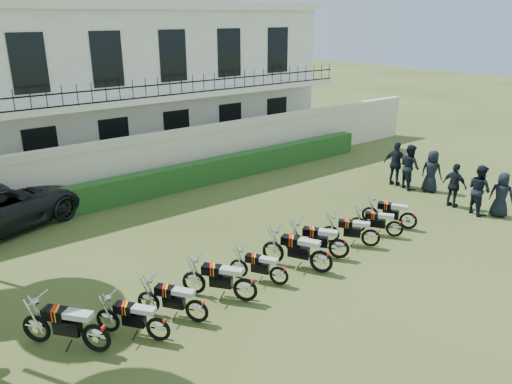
# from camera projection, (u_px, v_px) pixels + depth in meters

# --- Properties ---
(ground) EXTENTS (100.00, 100.00, 0.00)m
(ground) POSITION_uv_depth(u_px,v_px,m) (299.00, 251.00, 15.21)
(ground) COLOR #36441B
(ground) RESTS_ON ground
(perimeter_wall) EXTENTS (30.00, 0.35, 2.30)m
(perimeter_wall) POSITION_uv_depth(u_px,v_px,m) (170.00, 158.00, 20.77)
(perimeter_wall) COLOR beige
(perimeter_wall) RESTS_ON ground
(hedge) EXTENTS (18.00, 0.60, 1.00)m
(hedge) POSITION_uv_depth(u_px,v_px,m) (201.00, 173.00, 20.97)
(hedge) COLOR #184418
(hedge) RESTS_ON ground
(building) EXTENTS (20.40, 9.60, 7.40)m
(building) POSITION_uv_depth(u_px,v_px,m) (108.00, 82.00, 24.34)
(building) COLOR white
(building) RESTS_ON ground
(motorcycle_0) EXTENTS (1.40, 1.71, 1.15)m
(motorcycle_0) POSITION_uv_depth(u_px,v_px,m) (96.00, 331.00, 10.44)
(motorcycle_0) COLOR black
(motorcycle_0) RESTS_ON ground
(motorcycle_1) EXTENTS (1.15, 1.51, 0.99)m
(motorcycle_1) POSITION_uv_depth(u_px,v_px,m) (158.00, 324.00, 10.83)
(motorcycle_1) COLOR black
(motorcycle_1) RESTS_ON ground
(motorcycle_2) EXTENTS (1.12, 1.56, 1.00)m
(motorcycle_2) POSITION_uv_depth(u_px,v_px,m) (197.00, 306.00, 11.49)
(motorcycle_2) COLOR black
(motorcycle_2) RESTS_ON ground
(motorcycle_3) EXTENTS (1.28, 1.66, 1.09)m
(motorcycle_3) POSITION_uv_depth(u_px,v_px,m) (245.00, 284.00, 12.32)
(motorcycle_3) COLOR black
(motorcycle_3) RESTS_ON ground
(motorcycle_4) EXTENTS (0.94, 1.49, 0.92)m
(motorcycle_4) POSITION_uv_depth(u_px,v_px,m) (279.00, 271.00, 13.11)
(motorcycle_4) COLOR black
(motorcycle_4) RESTS_ON ground
(motorcycle_5) EXTENTS (1.09, 1.90, 1.15)m
(motorcycle_5) POSITION_uv_depth(u_px,v_px,m) (321.00, 256.00, 13.70)
(motorcycle_5) COLOR black
(motorcycle_5) RESTS_ON ground
(motorcycle_6) EXTENTS (1.20, 1.65, 1.06)m
(motorcycle_6) POSITION_uv_depth(u_px,v_px,m) (339.00, 244.00, 14.53)
(motorcycle_6) COLOR black
(motorcycle_6) RESTS_ON ground
(motorcycle_7) EXTENTS (1.20, 1.47, 0.99)m
(motorcycle_7) POSITION_uv_depth(u_px,v_px,m) (371.00, 234.00, 15.28)
(motorcycle_7) COLOR black
(motorcycle_7) RESTS_ON ground
(motorcycle_8) EXTENTS (1.07, 1.45, 0.94)m
(motorcycle_8) POSITION_uv_depth(u_px,v_px,m) (395.00, 225.00, 15.98)
(motorcycle_8) COLOR black
(motorcycle_8) RESTS_ON ground
(motorcycle_9) EXTENTS (0.97, 1.68, 1.01)m
(motorcycle_9) POSITION_uv_depth(u_px,v_px,m) (409.00, 217.00, 16.54)
(motorcycle_9) COLOR black
(motorcycle_9) RESTS_ON ground
(officer_0) EXTENTS (0.75, 0.91, 1.61)m
(officer_0) POSITION_uv_depth(u_px,v_px,m) (501.00, 195.00, 17.56)
(officer_0) COLOR black
(officer_0) RESTS_ON ground
(officer_1) EXTENTS (0.94, 1.06, 1.81)m
(officer_1) POSITION_uv_depth(u_px,v_px,m) (479.00, 190.00, 17.78)
(officer_1) COLOR black
(officer_1) RESTS_ON ground
(officer_2) EXTENTS (0.42, 0.98, 1.66)m
(officer_2) POSITION_uv_depth(u_px,v_px,m) (454.00, 185.00, 18.44)
(officer_2) COLOR black
(officer_2) RESTS_ON ground
(officer_3) EXTENTS (0.69, 0.92, 1.71)m
(officer_3) POSITION_uv_depth(u_px,v_px,m) (432.00, 171.00, 20.03)
(officer_3) COLOR black
(officer_3) RESTS_ON ground
(officer_4) EXTENTS (0.96, 1.08, 1.86)m
(officer_4) POSITION_uv_depth(u_px,v_px,m) (410.00, 167.00, 20.38)
(officer_4) COLOR black
(officer_4) RESTS_ON ground
(officer_5) EXTENTS (0.69, 1.16, 1.85)m
(officer_5) POSITION_uv_depth(u_px,v_px,m) (396.00, 164.00, 20.77)
(officer_5) COLOR black
(officer_5) RESTS_ON ground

